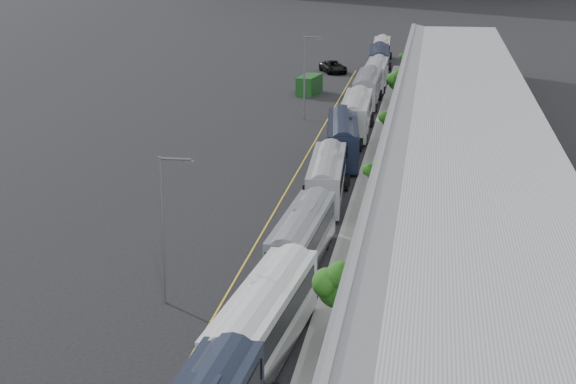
% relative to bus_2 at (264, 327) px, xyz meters
% --- Properties ---
extents(sidewalk, '(10.00, 170.00, 0.12)m').
position_rel_bus_2_xyz_m(sidewalk, '(6.79, 22.01, -1.59)').
color(sidewalk, gray).
rests_on(sidewalk, ground).
extents(lane_line, '(0.12, 160.00, 0.02)m').
position_rel_bus_2_xyz_m(lane_line, '(-3.71, 22.01, -1.64)').
color(lane_line, gold).
rests_on(lane_line, ground).
extents(depot, '(12.45, 160.40, 7.20)m').
position_rel_bus_2_xyz_m(depot, '(10.78, 22.01, 1.86)').
color(depot, gray).
rests_on(depot, ground).
extents(bus_2, '(3.84, 13.57, 3.91)m').
position_rel_bus_2_xyz_m(bus_2, '(0.00, 0.00, 0.00)').
color(bus_2, silver).
rests_on(bus_2, ground).
extents(bus_3, '(3.08, 12.36, 3.58)m').
position_rel_bus_2_xyz_m(bus_3, '(0.02, 14.18, -0.14)').
color(bus_3, slate).
rests_on(bus_3, ground).
extents(bus_4, '(3.29, 12.89, 3.73)m').
position_rel_bus_2_xyz_m(bus_4, '(-0.06, 29.16, -0.08)').
color(bus_4, '#93959C').
rests_on(bus_4, ground).
extents(bus_5, '(4.15, 13.99, 4.03)m').
position_rel_bus_2_xyz_m(bus_5, '(-0.15, 43.32, 0.05)').
color(bus_5, black).
rests_on(bus_5, ground).
extents(bus_6, '(3.16, 14.02, 4.08)m').
position_rel_bus_2_xyz_m(bus_6, '(0.11, 55.45, 0.07)').
color(bus_6, '#B8B8BA').
rests_on(bus_6, ground).
extents(bus_7, '(3.02, 13.62, 3.98)m').
position_rel_bus_2_xyz_m(bus_7, '(0.08, 72.81, 0.03)').
color(bus_7, slate).
rests_on(bus_7, ground).
extents(bus_8, '(2.94, 13.21, 3.86)m').
position_rel_bus_2_xyz_m(bus_8, '(0.40, 85.56, -0.02)').
color(bus_8, '#A7ABB1').
rests_on(bus_8, ground).
extents(bus_9, '(3.55, 14.09, 4.08)m').
position_rel_bus_2_xyz_m(bus_9, '(0.01, 98.31, 0.07)').
color(bus_9, '#161C32').
rests_on(bus_9, ground).
extents(bus_10, '(3.10, 12.97, 3.77)m').
position_rel_bus_2_xyz_m(bus_10, '(-0.38, 111.89, -0.06)').
color(bus_10, silver).
rests_on(bus_10, ground).
extents(tree_1, '(2.15, 2.15, 4.54)m').
position_rel_bus_2_xyz_m(tree_1, '(3.51, 2.18, 1.79)').
color(tree_1, black).
rests_on(tree_1, ground).
extents(tree_2, '(1.20, 1.20, 4.28)m').
position_rel_bus_2_xyz_m(tree_2, '(3.99, 24.93, 1.91)').
color(tree_2, black).
rests_on(tree_2, ground).
extents(tree_3, '(1.40, 1.40, 3.96)m').
position_rel_bus_2_xyz_m(tree_3, '(3.89, 47.79, 1.55)').
color(tree_3, black).
rests_on(tree_3, ground).
extents(tree_4, '(2.04, 2.04, 4.13)m').
position_rel_bus_2_xyz_m(tree_4, '(3.57, 73.43, 1.44)').
color(tree_4, black).
rests_on(tree_4, ground).
extents(tree_5, '(1.26, 1.26, 3.55)m').
position_rel_bus_2_xyz_m(tree_5, '(3.96, 94.97, 1.21)').
color(tree_5, black).
rests_on(tree_5, ground).
extents(street_lamp_near, '(2.04, 0.22, 8.76)m').
position_rel_bus_2_xyz_m(street_lamp_near, '(-6.83, 6.39, 3.42)').
color(street_lamp_near, '#59595E').
rests_on(street_lamp_near, ground).
extents(street_lamp_far, '(2.04, 0.22, 9.42)m').
position_rel_bus_2_xyz_m(street_lamp_far, '(-6.18, 62.42, 3.75)').
color(street_lamp_far, '#59595E').
rests_on(street_lamp_far, ground).
extents(shipping_container, '(2.95, 5.70, 2.43)m').
position_rel_bus_2_xyz_m(shipping_container, '(-7.99, 79.52, -0.44)').
color(shipping_container, '#134017').
rests_on(shipping_container, ground).
extents(suv, '(5.16, 7.00, 1.77)m').
position_rel_bus_2_xyz_m(suv, '(-6.88, 98.88, -0.77)').
color(suv, black).
rests_on(suv, ground).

